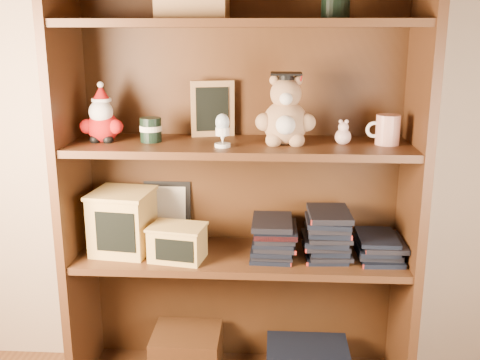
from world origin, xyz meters
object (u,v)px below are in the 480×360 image
object	(u,v)px
teacher_mug	(387,130)
treats_box	(123,221)
grad_teddy_bear	(285,116)
bookcase	(240,188)

from	to	relation	value
teacher_mug	treats_box	world-z (taller)	teacher_mug
grad_teddy_bear	teacher_mug	distance (m)	0.34
bookcase	teacher_mug	distance (m)	0.54
bookcase	treats_box	size ratio (longest dim) A/B	7.07
treats_box	grad_teddy_bear	bearing A→B (deg)	-0.64
bookcase	treats_box	xyz separation A→B (m)	(-0.41, -0.05, -0.12)
bookcase	teacher_mug	size ratio (longest dim) A/B	14.32
grad_teddy_bear	treats_box	world-z (taller)	grad_teddy_bear
grad_teddy_bear	treats_box	xyz separation A→B (m)	(-0.57, 0.01, -0.38)
grad_teddy_bear	treats_box	bearing A→B (deg)	179.36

